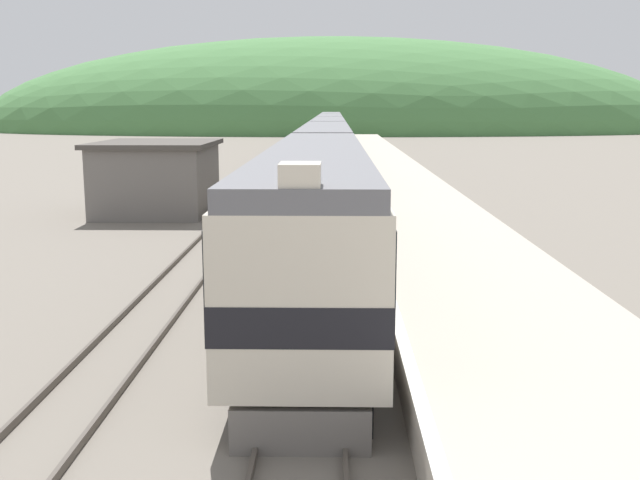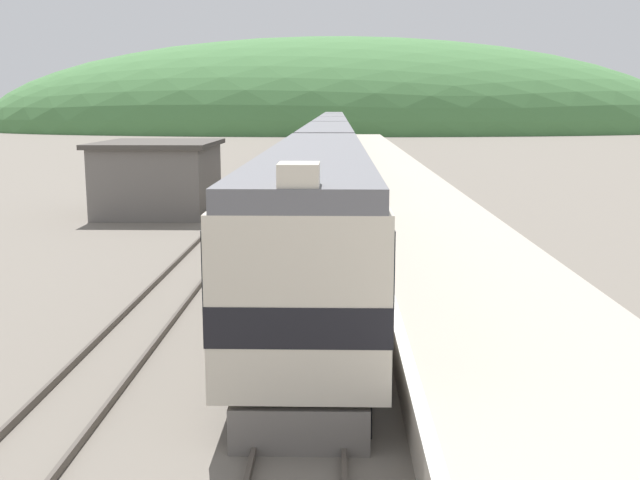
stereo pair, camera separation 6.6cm
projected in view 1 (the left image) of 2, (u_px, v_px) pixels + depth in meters
track_main at (328, 165)px, 67.97m from camera, size 1.52×180.00×0.16m
track_siding at (281, 165)px, 68.06m from camera, size 1.52×180.00×0.16m
platform at (396, 184)px, 48.15m from camera, size 5.47×140.00×0.90m
distant_hills at (332, 130)px, 160.71m from camera, size 151.16×68.02×38.87m
station_shed at (157, 177)px, 38.36m from camera, size 5.85×7.21×3.67m
express_train_lead_car at (316, 214)px, 22.06m from camera, size 2.96×21.98×4.65m
carriage_second at (325, 159)px, 44.68m from camera, size 2.95×21.76×4.29m
carriage_third at (328, 140)px, 66.95m from camera, size 2.95×21.76×4.29m
carriage_fourth at (330, 131)px, 89.22m from camera, size 2.95×21.76×4.29m
carriage_fifth at (331, 126)px, 111.50m from camera, size 2.95×21.76×4.29m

